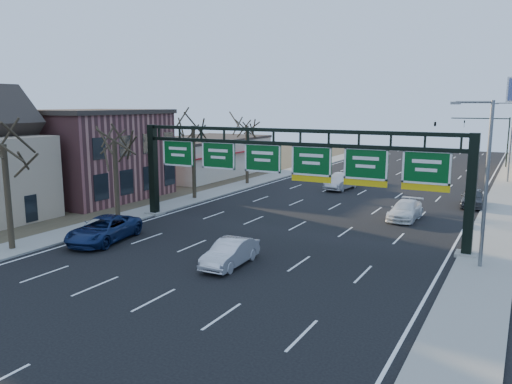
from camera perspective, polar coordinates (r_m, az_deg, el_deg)
The scene contains 20 objects.
ground at distance 28.22m, azimuth -3.62°, elevation -8.16°, with size 160.00×160.00×0.00m, color black.
sidewalk_left at distance 51.31m, azimuth -3.78°, elevation 0.19°, with size 3.00×120.00×0.12m, color gray.
sidewalk_right at distance 43.54m, azimuth 26.01°, elevation -2.59°, with size 3.00×120.00×0.12m, color gray.
dirt_strip_left at distance 58.70m, azimuth -13.88°, elevation 1.14°, with size 21.00×120.00×0.06m, color #473D2B.
lane_markings at distance 45.84m, azimuth 9.85°, elevation -1.19°, with size 21.60×120.00×0.01m, color white.
sign_gantry at distance 34.03m, azimuth 3.74°, elevation 2.96°, with size 24.60×1.20×7.20m.
brick_block at distance 49.40m, azimuth -18.13°, elevation 4.14°, with size 10.40×12.40×8.30m.
cream_strip at distance 63.19m, azimuth -6.08°, elevation 4.12°, with size 10.90×18.40×4.70m.
tree_near at distance 32.99m, azimuth -27.07°, elevation 6.65°, with size 3.60×3.60×8.86m.
tree_gantry at distance 38.80m, azimuth -15.96°, elevation 7.15°, with size 3.60×3.60×8.48m.
tree_mid at distance 46.43m, azimuth -7.24°, elevation 8.78°, with size 3.60×3.60×9.24m.
tree_far at distance 54.86m, azimuth -1.04°, elevation 8.65°, with size 3.60×3.60×8.86m.
streetlight_near at distance 28.93m, azimuth 24.64°, elevation 1.72°, with size 2.15×0.22×9.00m.
streetlight_far at distance 62.76m, azimuth 27.03°, elevation 5.54°, with size 2.15×0.22×9.00m.
traffic_signal_mast at distance 78.18m, azimuth 22.45°, elevation 6.85°, with size 10.16×0.54×7.00m.
car_blue_suv at distance 33.81m, azimuth -17.00°, elevation -4.11°, with size 2.66×5.77×1.60m, color navy.
car_silver_sedan at distance 27.69m, azimuth -2.96°, elevation -6.95°, with size 1.53×4.39×1.45m, color silver.
car_white_wagon at distance 40.25m, azimuth 16.71°, elevation -2.00°, with size 1.99×4.90×1.42m, color white.
car_grey_far at distance 47.17m, azimuth 23.53°, elevation -0.60°, with size 1.86×4.63×1.58m, color #414347.
car_silver_distant at distance 52.76m, azimuth 9.74°, elevation 1.20°, with size 1.78×5.10×1.68m, color #AEADB2.
Camera 1 is at (14.40, -22.62, 8.80)m, focal length 35.00 mm.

